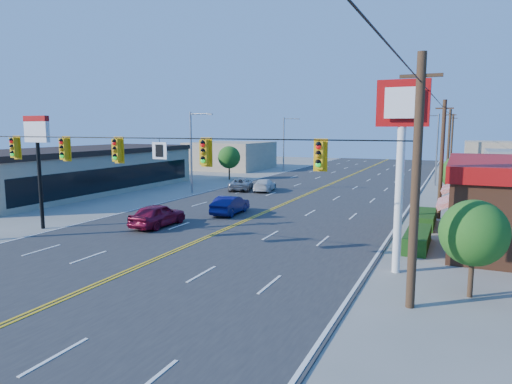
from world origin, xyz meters
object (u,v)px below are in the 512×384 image
at_px(car_blue, 230,206).
at_px(car_white, 265,186).
at_px(signal_span, 136,163).
at_px(car_magenta, 158,216).
at_px(pizza_hut_sign, 38,148).
at_px(car_silver, 241,184).
at_px(kfc_pylon, 402,137).

xyz_separation_m(car_blue, car_white, (-2.54, 12.57, -0.07)).
bearing_deg(car_blue, signal_span, 95.57).
xyz_separation_m(signal_span, car_blue, (-1.99, 13.15, -4.19)).
bearing_deg(signal_span, car_blue, 98.61).
relative_size(car_magenta, car_white, 1.04).
bearing_deg(pizza_hut_sign, car_magenta, 27.34).
distance_m(pizza_hut_sign, car_silver, 22.22).
height_order(kfc_pylon, car_silver, kfc_pylon).
bearing_deg(car_white, car_magenta, 81.16).
relative_size(signal_span, pizza_hut_sign, 3.55).
distance_m(car_magenta, car_blue, 6.23).
height_order(signal_span, kfc_pylon, signal_span).
relative_size(car_magenta, car_blue, 1.05).
bearing_deg(signal_span, car_magenta, 120.49).
bearing_deg(car_silver, car_white, 169.24).
bearing_deg(car_white, car_silver, -2.49).
bearing_deg(car_silver, pizza_hut_sign, 62.15).
height_order(signal_span, car_silver, signal_span).
distance_m(signal_span, car_white, 26.46).
bearing_deg(pizza_hut_sign, car_silver, 79.85).
height_order(kfc_pylon, car_white, kfc_pylon).
relative_size(signal_span, kfc_pylon, 2.86).
distance_m(pizza_hut_sign, car_blue, 13.52).
relative_size(kfc_pylon, car_magenta, 1.92).
bearing_deg(kfc_pylon, car_silver, 130.32).
bearing_deg(car_blue, car_white, -81.60).
distance_m(kfc_pylon, car_white, 27.31).
relative_size(kfc_pylon, car_white, 1.99).
bearing_deg(kfc_pylon, pizza_hut_sign, 180.00).
bearing_deg(signal_span, kfc_pylon, 19.78).
bearing_deg(car_magenta, car_white, -88.74).
height_order(car_magenta, car_white, car_magenta).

